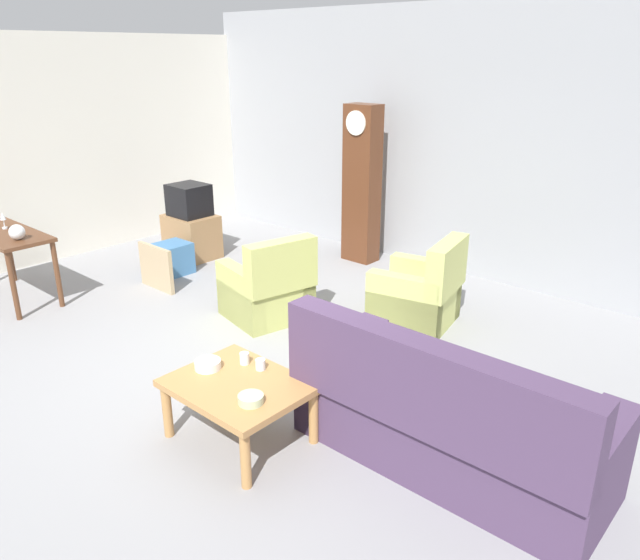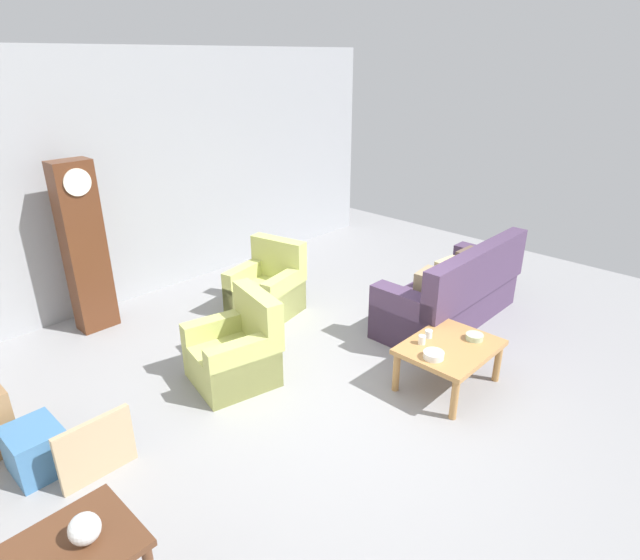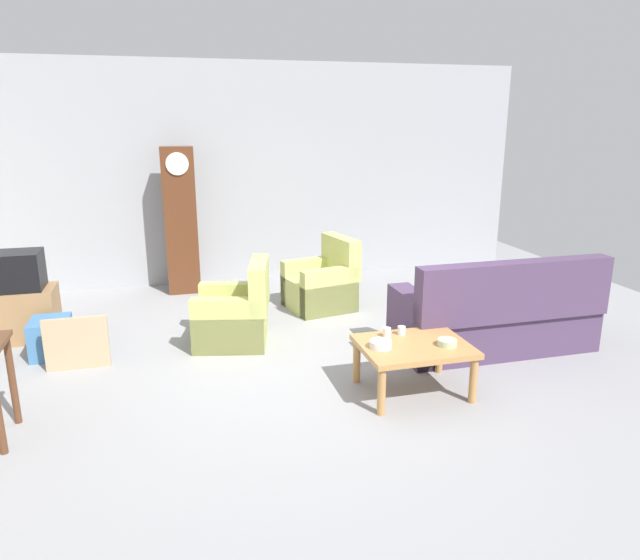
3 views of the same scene
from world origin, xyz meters
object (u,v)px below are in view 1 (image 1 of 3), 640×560
Objects in this scene: couch_floral at (445,421)px; bowl_white_stacked at (208,364)px; bowl_shallow_green at (251,399)px; glass_dome_cloche at (17,232)px; tv_stand_cabinet at (192,236)px; framed_picture_leaning at (156,268)px; storage_box_blue at (171,259)px; wine_glass_short at (3,218)px; coffee_table_wood at (239,391)px; armchair_olive_near at (268,291)px; armchair_olive_far at (419,295)px; console_table_dark at (6,242)px; grandfather_clock at (362,185)px; tv_crt at (189,200)px; cup_blue_rimmed at (260,364)px; cup_white_porcelain at (244,358)px.

couch_floral is 1.74m from bowl_white_stacked.
glass_dome_cloche is at bearing 177.37° from bowl_shallow_green.
framed_picture_leaning is at bearing -57.07° from tv_stand_cabinet.
storage_box_blue is 2.39× the size of wine_glass_short.
coffee_table_wood is 3.57m from glass_dome_cloche.
bowl_shallow_green is at bearing -46.45° from armchair_olive_near.
armchair_olive_far reaches higher than console_table_dark.
storage_box_blue is at bearing -125.42° from grandfather_clock.
tv_crt reaches higher than armchair_olive_far.
bowl_white_stacked is (2.67, -1.34, 0.23)m from framed_picture_leaning.
wine_glass_short is (-3.92, -2.42, 0.61)m from armchair_olive_far.
storage_box_blue is 1.93m from wine_glass_short.
console_table_dark is 0.64× the size of grandfather_clock.
glass_dome_cloche is 0.87× the size of wine_glass_short.
armchair_olive_far is 0.46× the size of grandfather_clock.
couch_floral is at bearing 6.02° from wine_glass_short.
coffee_table_wood is at bearing -28.08° from storage_box_blue.
cup_blue_rimmed reaches higher than framed_picture_leaning.
framed_picture_leaning is (-4.24, 0.63, -0.09)m from couch_floral.
armchair_olive_far reaches higher than bowl_shallow_green.
console_table_dark is at bearing -173.18° from couch_floral.
armchair_olive_near is 3.12m from wine_glass_short.
console_table_dark is at bearing -24.64° from wine_glass_short.
armchair_olive_far is 4.78× the size of bowl_white_stacked.
console_table_dark is at bearing -97.24° from tv_crt.
storage_box_blue is at bearing 155.09° from cup_blue_rimmed.
console_table_dark is 3.92m from cup_blue_rimmed.
coffee_table_wood is 10.85× the size of cup_white_porcelain.
tv_crt is (0.00, 0.00, 0.50)m from tv_stand_cabinet.
storage_box_blue is 2.74× the size of glass_dome_cloche.
glass_dome_cloche is 0.95× the size of bowl_shallow_green.
grandfather_clock is 2.30m from tv_crt.
console_table_dark reaches higher than framed_picture_leaning.
cup_white_porcelain is 0.15m from cup_blue_rimmed.
framed_picture_leaning is (-2.99, 1.33, -0.13)m from coffee_table_wood.
console_table_dark is at bearing 176.53° from glass_dome_cloche.
wine_glass_short is (-0.42, -2.21, 0.12)m from tv_crt.
grandfather_clock is 4.09m from glass_dome_cloche.
console_table_dark is 2.89× the size of storage_box_blue.
couch_floral reaches higher than cup_white_porcelain.
cup_white_porcelain is 0.27m from bowl_white_stacked.
grandfather_clock is at bearing 65.74° from glass_dome_cloche.
armchair_olive_far is at bearing -35.35° from grandfather_clock.
tv_crt reaches higher than storage_box_blue.
armchair_olive_far reaches higher than framed_picture_leaning.
bowl_white_stacked is (-0.15, -0.23, -0.01)m from cup_white_porcelain.
armchair_olive_near is 2.42m from tv_crt.
storage_box_blue is (-1.91, 0.14, -0.11)m from armchair_olive_near.
console_table_dark reaches higher than storage_box_blue.
cup_white_porcelain reaches higher than coffee_table_wood.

